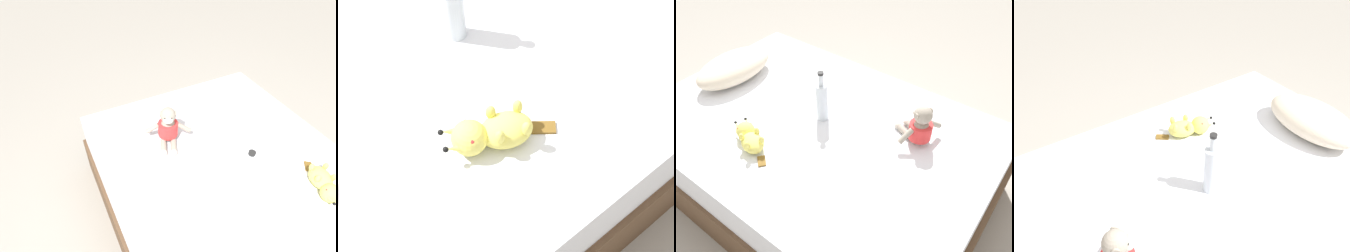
% 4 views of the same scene
% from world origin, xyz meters
% --- Properties ---
extents(ground_plane, '(16.00, 16.00, 0.00)m').
position_xyz_m(ground_plane, '(0.00, 0.00, 0.00)').
color(ground_plane, '#9E998E').
extents(bed, '(1.39, 2.04, 0.53)m').
position_xyz_m(bed, '(0.00, 0.00, 0.26)').
color(bed, brown).
rests_on(bed, ground_plane).
extents(plush_monkey, '(0.27, 0.25, 0.24)m').
position_xyz_m(plush_monkey, '(0.23, -0.54, 0.62)').
color(plush_monkey, '#9E9384').
rests_on(plush_monkey, bed).
extents(plush_yellow_creature, '(0.18, 0.32, 0.10)m').
position_xyz_m(plush_yellow_creature, '(-0.33, 0.16, 0.58)').
color(plush_yellow_creature, '#EAE066').
rests_on(plush_yellow_creature, bed).
extents(glass_bottle, '(0.07, 0.07, 0.31)m').
position_xyz_m(glass_bottle, '(0.07, -0.01, 0.65)').
color(glass_bottle, silver).
rests_on(glass_bottle, bed).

